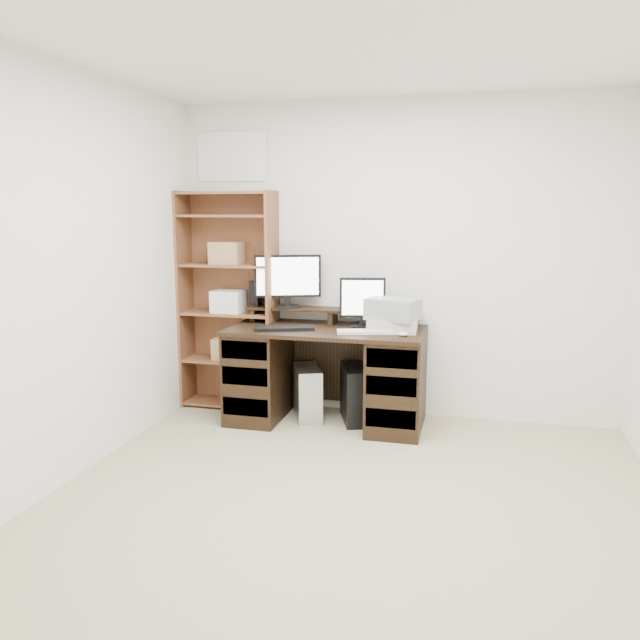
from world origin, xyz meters
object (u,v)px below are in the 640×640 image
at_px(printer, 393,325).
at_px(bookshelf, 229,299).
at_px(monitor_wide, 288,278).
at_px(monitor_small, 362,300).
at_px(tower_black, 355,393).
at_px(desk, 327,373).
at_px(tower_silver, 308,392).

height_order(printer, bookshelf, bookshelf).
height_order(monitor_wide, monitor_small, monitor_wide).
bearing_deg(printer, tower_black, 163.85).
xyz_separation_m(desk, printer, (0.51, 0.00, 0.41)).
relative_size(desk, tower_silver, 3.60).
relative_size(desk, monitor_small, 3.90).
xyz_separation_m(monitor_wide, tower_silver, (0.20, -0.13, -0.90)).
bearing_deg(tower_black, desk, -179.57).
bearing_deg(monitor_small, printer, -34.12).
height_order(desk, bookshelf, bookshelf).
xyz_separation_m(desk, monitor_small, (0.26, 0.11, 0.57)).
distance_m(monitor_wide, monitor_small, 0.65).
xyz_separation_m(desk, tower_silver, (-0.17, 0.05, -0.18)).
bearing_deg(tower_silver, monitor_wide, 123.45).
bearing_deg(monitor_wide, desk, -46.90).
relative_size(monitor_small, tower_silver, 0.92).
distance_m(monitor_wide, printer, 0.95).
bearing_deg(bookshelf, desk, -13.53).
distance_m(monitor_wide, tower_silver, 0.93).
distance_m(tower_black, bookshelf, 1.31).
height_order(desk, monitor_wide, monitor_wide).
height_order(desk, monitor_small, monitor_small).
height_order(printer, tower_black, printer).
bearing_deg(tower_black, monitor_small, 16.18).
bearing_deg(bookshelf, tower_black, -7.08).
xyz_separation_m(monitor_wide, bookshelf, (-0.52, 0.03, -0.19)).
bearing_deg(bookshelf, tower_silver, -12.57).
bearing_deg(tower_black, bookshelf, 153.80).
bearing_deg(bookshelf, monitor_small, -5.31).
height_order(monitor_small, printer, monitor_small).
relative_size(tower_silver, tower_black, 0.87).
relative_size(desk, bookshelf, 0.83).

